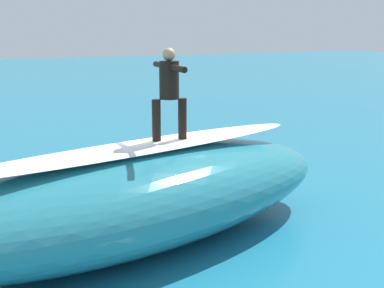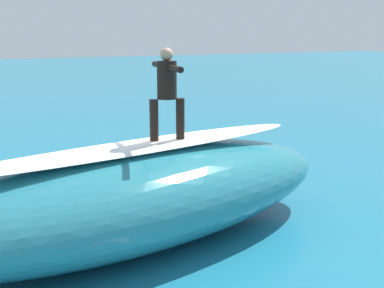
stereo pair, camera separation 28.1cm
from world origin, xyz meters
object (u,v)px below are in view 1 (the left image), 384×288
(surfboard_riding, at_px, (170,142))
(surfboard_paddling, at_px, (208,180))
(surfer_riding, at_px, (169,87))
(surfer_paddling, at_px, (206,174))

(surfboard_riding, height_order, surfboard_paddling, surfboard_riding)
(surfboard_riding, distance_m, surfer_riding, 1.04)
(surfboard_riding, relative_size, surfboard_paddling, 1.06)
(surfboard_riding, height_order, surfer_paddling, surfboard_riding)
(surfer_riding, distance_m, surfboard_paddling, 4.62)
(surfboard_riding, bearing_deg, surfer_riding, 4.13)
(surfer_riding, bearing_deg, surfboard_paddling, -124.73)
(surfboard_paddling, bearing_deg, surfer_riding, -161.07)
(surfer_riding, relative_size, surfer_paddling, 1.08)
(surfer_paddling, bearing_deg, surfer_riding, -160.37)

